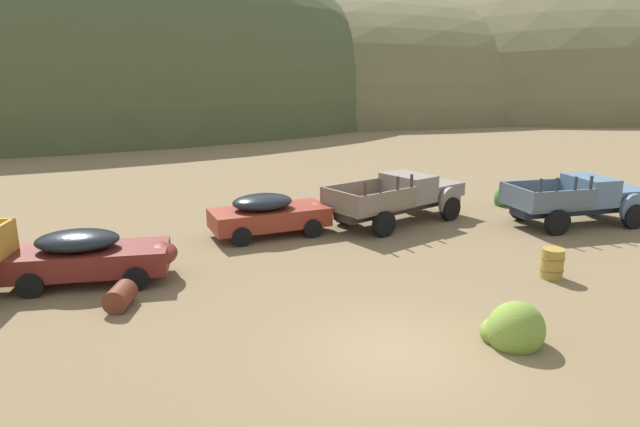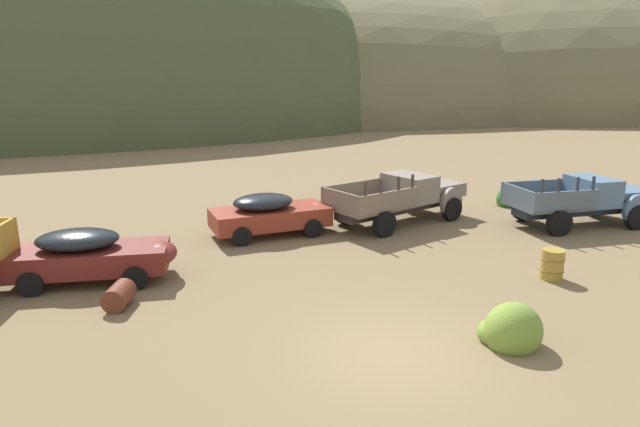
{
  "view_description": "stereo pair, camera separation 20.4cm",
  "coord_description": "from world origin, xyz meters",
  "px_view_note": "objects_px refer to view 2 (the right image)",
  "views": [
    {
      "loc": [
        -5.18,
        -9.34,
        5.83
      ],
      "look_at": [
        0.96,
        7.11,
        1.28
      ],
      "focal_mm": 30.53,
      "sensor_mm": 36.0,
      "label": 1
    },
    {
      "loc": [
        -4.99,
        -9.41,
        5.83
      ],
      "look_at": [
        0.96,
        7.11,
        1.28
      ],
      "focal_mm": 30.53,
      "sensor_mm": 36.0,
      "label": 2
    }
  ],
  "objects_px": {
    "oil_drum_by_truck": "(552,264)",
    "car_oxblood": "(94,254)",
    "truck_chalk_blue": "(588,200)",
    "car_rust_red": "(273,213)",
    "truck_primer_gray": "(407,196)",
    "oil_drum_tipped": "(119,296)"
  },
  "relations": [
    {
      "from": "truck_primer_gray",
      "to": "truck_chalk_blue",
      "type": "distance_m",
      "value": 7.08
    },
    {
      "from": "oil_drum_tipped",
      "to": "oil_drum_by_truck",
      "type": "xyz_separation_m",
      "value": [
        11.87,
        -2.17,
        0.14
      ]
    },
    {
      "from": "truck_primer_gray",
      "to": "oil_drum_by_truck",
      "type": "xyz_separation_m",
      "value": [
        0.85,
        -7.2,
        -0.56
      ]
    },
    {
      "from": "oil_drum_by_truck",
      "to": "car_oxblood",
      "type": "bearing_deg",
      "value": 160.99
    },
    {
      "from": "truck_chalk_blue",
      "to": "oil_drum_tipped",
      "type": "relative_size",
      "value": 5.43
    },
    {
      "from": "truck_primer_gray",
      "to": "truck_chalk_blue",
      "type": "bearing_deg",
      "value": -41.74
    },
    {
      "from": "car_oxblood",
      "to": "oil_drum_tipped",
      "type": "height_order",
      "value": "car_oxblood"
    },
    {
      "from": "truck_chalk_blue",
      "to": "oil_drum_by_truck",
      "type": "xyz_separation_m",
      "value": [
        -5.59,
        -4.27,
        -0.55
      ]
    },
    {
      "from": "truck_primer_gray",
      "to": "oil_drum_by_truck",
      "type": "relative_size",
      "value": 7.27
    },
    {
      "from": "truck_chalk_blue",
      "to": "oil_drum_by_truck",
      "type": "height_order",
      "value": "truck_chalk_blue"
    },
    {
      "from": "truck_primer_gray",
      "to": "oil_drum_tipped",
      "type": "distance_m",
      "value": 12.13
    },
    {
      "from": "car_oxblood",
      "to": "oil_drum_by_truck",
      "type": "distance_m",
      "value": 13.22
    },
    {
      "from": "car_rust_red",
      "to": "truck_primer_gray",
      "type": "xyz_separation_m",
      "value": [
        5.59,
        0.07,
        0.19
      ]
    },
    {
      "from": "truck_primer_gray",
      "to": "oil_drum_tipped",
      "type": "height_order",
      "value": "truck_primer_gray"
    },
    {
      "from": "car_rust_red",
      "to": "oil_drum_tipped",
      "type": "height_order",
      "value": "car_rust_red"
    },
    {
      "from": "truck_primer_gray",
      "to": "oil_drum_by_truck",
      "type": "bearing_deg",
      "value": -100.59
    },
    {
      "from": "truck_primer_gray",
      "to": "oil_drum_by_truck",
      "type": "distance_m",
      "value": 7.27
    },
    {
      "from": "oil_drum_by_truck",
      "to": "truck_chalk_blue",
      "type": "bearing_deg",
      "value": 37.37
    },
    {
      "from": "car_rust_red",
      "to": "oil_drum_by_truck",
      "type": "height_order",
      "value": "car_rust_red"
    },
    {
      "from": "car_rust_red",
      "to": "truck_primer_gray",
      "type": "height_order",
      "value": "truck_primer_gray"
    },
    {
      "from": "truck_primer_gray",
      "to": "oil_drum_by_truck",
      "type": "height_order",
      "value": "truck_primer_gray"
    },
    {
      "from": "oil_drum_by_truck",
      "to": "oil_drum_tipped",
      "type": "bearing_deg",
      "value": 169.62
    }
  ]
}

